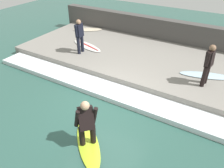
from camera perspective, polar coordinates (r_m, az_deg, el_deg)
ground_plane at (r=7.31m, az=-1.47°, el=-5.96°), size 28.00×28.00×0.00m
concrete_ledge at (r=9.79m, az=9.14°, el=5.91°), size 4.40×11.85×0.39m
back_wall at (r=11.74m, az=14.11°, el=12.70°), size 0.50×12.44×1.39m
wave_foam_crest at (r=7.75m, az=1.35°, el=-2.52°), size 0.96×11.25×0.18m
surfboard_riding at (r=6.16m, az=-6.24°, el=-15.17°), size 1.70×1.72×0.06m
surfer_riding at (r=5.59m, az=-6.73°, el=-9.72°), size 0.59×0.59×1.39m
surfer_waiting_near at (r=9.81m, az=-8.48°, el=12.65°), size 0.51×0.26×1.50m
surfboard_waiting_near at (r=10.72m, az=-6.59°, el=9.91°), size 1.08×2.01×0.07m
surfer_waiting_far at (r=7.95m, az=23.91°, el=4.98°), size 0.51×0.29×1.49m
surfboard_waiting_far at (r=8.90m, az=23.44°, el=2.09°), size 1.07×2.00×0.06m
surfboard_spare at (r=12.91m, az=-6.41°, el=14.00°), size 1.31×1.71×0.06m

